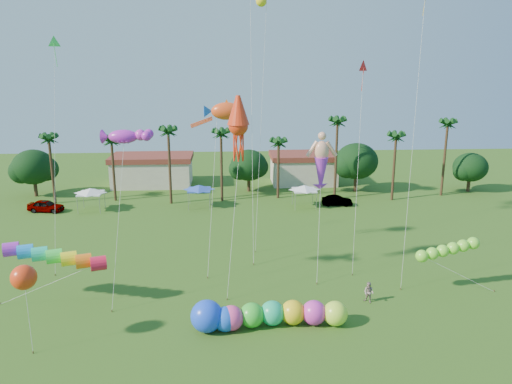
{
  "coord_description": "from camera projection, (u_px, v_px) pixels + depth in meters",
  "views": [
    {
      "loc": [
        -2.25,
        -27.78,
        18.86
      ],
      "look_at": [
        0.0,
        10.0,
        9.0
      ],
      "focal_mm": 35.0,
      "sensor_mm": 36.0,
      "label": 1
    }
  ],
  "objects": [
    {
      "name": "fish_kite",
      "position": [
        227.0,
        111.0,
        46.97
      ],
      "size": [
        4.65,
        7.11,
        15.33
      ],
      "color": "#EC491A",
      "rests_on": "ground"
    },
    {
      "name": "delta_kite_red",
      "position": [
        363.0,
        70.0,
        44.05
      ],
      "size": [
        1.52,
        3.69,
        19.09
      ],
      "color": "red",
      "rests_on": "ground"
    },
    {
      "name": "car_a",
      "position": [
        46.0,
        206.0,
        64.77
      ],
      "size": [
        4.82,
        2.58,
        1.56
      ],
      "primitive_type": "imported",
      "rotation": [
        0.0,
        0.0,
        1.4
      ],
      "color": "#4C4C54",
      "rests_on": "ground"
    },
    {
      "name": "tent_row",
      "position": [
        199.0,
        188.0,
        65.77
      ],
      "size": [
        31.0,
        4.0,
        0.6
      ],
      "color": "white",
      "rests_on": "ground"
    },
    {
      "name": "rainbow_tube",
      "position": [
        71.0,
        264.0,
        38.86
      ],
      "size": [
        10.4,
        2.3,
        4.2
      ],
      "color": "red",
      "rests_on": "ground"
    },
    {
      "name": "tree_line",
      "position": [
        266.0,
        165.0,
        73.34
      ],
      "size": [
        69.46,
        8.91,
        11.0
      ],
      "color": "#3A2819",
      "rests_on": "ground"
    },
    {
      "name": "buildings_row",
      "position": [
        222.0,
        172.0,
        79.33
      ],
      "size": [
        35.0,
        7.0,
        4.0
      ],
      "color": "beige",
      "rests_on": "ground"
    },
    {
      "name": "green_worm",
      "position": [
        422.0,
        256.0,
        41.51
      ],
      "size": [
        9.26,
        1.28,
        3.85
      ],
      "color": "#7CE933",
      "rests_on": "ground"
    },
    {
      "name": "spectator_b",
      "position": [
        369.0,
        292.0,
        40.21
      ],
      "size": [
        1.06,
        1.05,
        1.73
      ],
      "primitive_type": "imported",
      "rotation": [
        0.0,
        0.0,
        -0.77
      ],
      "color": "gray",
      "rests_on": "ground"
    },
    {
      "name": "ground",
      "position": [
        265.0,
        368.0,
        31.71
      ],
      "size": [
        160.0,
        160.0,
        0.0
      ],
      "primitive_type": "plane",
      "color": "#285116",
      "rests_on": "ground"
    },
    {
      "name": "orange_ball_kite",
      "position": [
        24.0,
        277.0,
        32.65
      ],
      "size": [
        2.19,
        2.19,
        6.05
      ],
      "color": "red",
      "rests_on": "ground"
    },
    {
      "name": "blue_ball",
      "position": [
        226.0,
        319.0,
        35.96
      ],
      "size": [
        1.82,
        1.82,
        1.82
      ],
      "primitive_type": "sphere",
      "color": "blue",
      "rests_on": "ground"
    },
    {
      "name": "merman_kite",
      "position": [
        321.0,
        165.0,
        44.32
      ],
      "size": [
        2.36,
        4.19,
        12.52
      ],
      "color": "#E79F83",
      "rests_on": "ground"
    },
    {
      "name": "caterpillar_inflatable",
      "position": [
        264.0,
        315.0,
        36.43
      ],
      "size": [
        11.58,
        2.82,
        2.36
      ],
      "rotation": [
        0.0,
        0.0,
        0.05
      ],
      "color": "#F74193",
      "rests_on": "ground"
    },
    {
      "name": "delta_kite_yellow",
      "position": [
        425.0,
        0.0,
        39.91
      ],
      "size": [
        1.92,
        3.75,
        24.9
      ],
      "color": "gold",
      "rests_on": "ground"
    },
    {
      "name": "squid_kite",
      "position": [
        238.0,
        126.0,
        41.03
      ],
      "size": [
        2.37,
        4.97,
        16.39
      ],
      "color": "red",
      "rests_on": "ground"
    },
    {
      "name": "car_b",
      "position": [
        337.0,
        201.0,
        67.61
      ],
      "size": [
        4.24,
        1.89,
        1.35
      ],
      "primitive_type": "imported",
      "rotation": [
        0.0,
        0.0,
        1.46
      ],
      "color": "#4C4C54",
      "rests_on": "ground"
    },
    {
      "name": "delta_kite_green",
      "position": [
        54.0,
        47.0,
        44.84
      ],
      "size": [
        1.23,
        5.13,
        21.2
      ],
      "color": "#37EA52",
      "rests_on": "ground"
    },
    {
      "name": "lobster_kite",
      "position": [
        123.0,
        137.0,
        39.31
      ],
      "size": [
        4.59,
        5.71,
        13.97
      ],
      "color": "#B625BC",
      "rests_on": "ground"
    }
  ]
}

